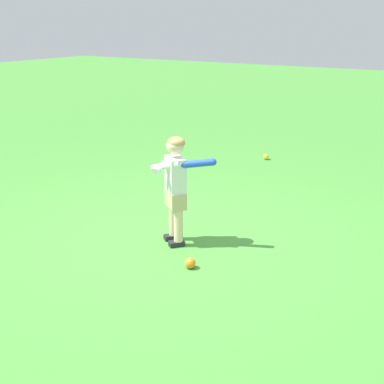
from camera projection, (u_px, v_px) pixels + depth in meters
The scene contains 4 objects.
ground_plane at pixel (161, 242), 5.37m from camera, with size 40.00×40.00×0.00m, color #479338.
child_batter at pixel (176, 181), 5.15m from camera, with size 0.60×0.36×1.08m.
play_ball_midfield at pixel (190, 263), 4.80m from camera, with size 0.10×0.10×0.10m, color orange.
play_ball_near_batter at pixel (266, 157), 8.47m from camera, with size 0.09×0.09×0.09m, color yellow.
Camera 1 is at (2.91, -4.01, 2.15)m, focal length 49.95 mm.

